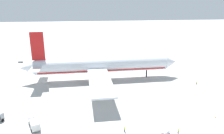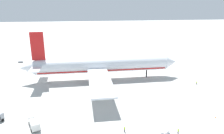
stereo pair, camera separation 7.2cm
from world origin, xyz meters
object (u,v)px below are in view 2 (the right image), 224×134
(service_truck_0, at_px, (34,123))
(traffic_cone_0, at_px, (216,117))
(ground_worker_1, at_px, (178,131))
(traffic_cone_2, at_px, (187,74))
(traffic_cone_1, at_px, (134,57))
(baggage_cart_0, at_px, (21,61))
(baggage_cart_2, at_px, (165,133))
(airliner, at_px, (100,65))
(ground_worker_2, at_px, (197,83))
(ground_worker_4, at_px, (125,129))

(service_truck_0, xyz_separation_m, traffic_cone_0, (59.34, -1.76, -1.30))
(ground_worker_1, bearing_deg, traffic_cone_2, 61.96)
(traffic_cone_1, bearing_deg, ground_worker_1, -94.02)
(baggage_cart_0, bearing_deg, traffic_cone_0, -42.55)
(service_truck_0, relative_size, traffic_cone_0, 13.34)
(traffic_cone_2, bearing_deg, ground_worker_1, -118.04)
(ground_worker_1, bearing_deg, baggage_cart_2, -175.83)
(traffic_cone_2, bearing_deg, baggage_cart_0, 159.58)
(baggage_cart_0, height_order, traffic_cone_1, baggage_cart_0)
(baggage_cart_2, bearing_deg, ground_worker_1, 4.17)
(airliner, bearing_deg, service_truck_0, -120.91)
(baggage_cart_0, height_order, ground_worker_2, ground_worker_2)
(ground_worker_2, bearing_deg, baggage_cart_2, -128.42)
(baggage_cart_2, bearing_deg, traffic_cone_2, 58.51)
(ground_worker_1, xyz_separation_m, traffic_cone_0, (16.26, 6.92, -0.55))
(baggage_cart_2, xyz_separation_m, traffic_cone_2, (30.16, 49.23, -0.47))
(service_truck_0, xyz_separation_m, ground_worker_1, (43.08, -8.68, -0.75))
(service_truck_0, bearing_deg, ground_worker_2, 21.85)
(ground_worker_2, bearing_deg, airliner, 164.56)
(ground_worker_1, relative_size, ground_worker_2, 0.96)
(baggage_cart_0, height_order, ground_worker_1, ground_worker_1)
(ground_worker_4, distance_m, traffic_cone_0, 32.15)
(traffic_cone_0, bearing_deg, baggage_cart_2, -160.49)
(ground_worker_2, xyz_separation_m, traffic_cone_2, (1.54, 13.15, -0.59))
(baggage_cart_2, relative_size, ground_worker_4, 1.83)
(baggage_cart_0, bearing_deg, baggage_cart_2, -53.00)
(baggage_cart_0, height_order, traffic_cone_0, baggage_cart_0)
(ground_worker_1, height_order, traffic_cone_1, ground_worker_1)
(airliner, bearing_deg, ground_worker_4, -85.01)
(traffic_cone_2, bearing_deg, service_truck_0, -149.79)
(traffic_cone_0, bearing_deg, ground_worker_1, -156.96)
(ground_worker_4, bearing_deg, ground_worker_2, 39.41)
(airliner, distance_m, traffic_cone_2, 46.18)
(airliner, relative_size, traffic_cone_1, 139.56)
(baggage_cart_0, bearing_deg, ground_worker_1, -51.16)
(service_truck_0, xyz_separation_m, traffic_cone_2, (69.14, 40.25, -1.30))
(service_truck_0, height_order, baggage_cart_0, service_truck_0)
(ground_worker_2, bearing_deg, baggage_cart_0, 152.45)
(ground_worker_2, height_order, ground_worker_4, ground_worker_4)
(service_truck_0, xyz_separation_m, baggage_cart_2, (38.98, -8.98, -0.83))
(ground_worker_2, bearing_deg, ground_worker_1, -124.42)
(airliner, xyz_separation_m, traffic_cone_0, (35.82, -41.04, -7.10))
(baggage_cart_0, xyz_separation_m, traffic_cone_2, (93.50, -34.82, -0.46))
(traffic_cone_1, bearing_deg, traffic_cone_0, -82.71)
(baggage_cart_0, xyz_separation_m, ground_worker_1, (67.44, -83.75, 0.10))
(ground_worker_1, bearing_deg, traffic_cone_1, 85.98)
(ground_worker_1, height_order, ground_worker_4, ground_worker_4)
(traffic_cone_0, relative_size, traffic_cone_1, 1.00)
(ground_worker_4, bearing_deg, airliner, 94.99)
(ground_worker_4, xyz_separation_m, traffic_cone_1, (21.70, 83.72, -0.63))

